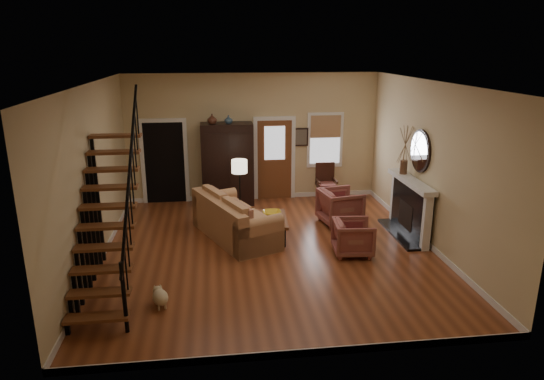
{
  "coord_description": "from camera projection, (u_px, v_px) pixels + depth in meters",
  "views": [
    {
      "loc": [
        -1.06,
        -8.9,
        3.94
      ],
      "look_at": [
        0.1,
        0.4,
        1.15
      ],
      "focal_mm": 32.0,
      "sensor_mm": 36.0,
      "label": 1
    }
  ],
  "objects": [
    {
      "name": "side_chair",
      "position": [
        327.0,
        183.0,
        12.59
      ],
      "size": [
        0.54,
        0.54,
        1.02
      ],
      "primitive_type": null,
      "color": "#371B11",
      "rests_on": "ground"
    },
    {
      "name": "fireplace",
      "position": [
        412.0,
        202.0,
        10.35
      ],
      "size": [
        0.33,
        1.95,
        2.3
      ],
      "color": "black",
      "rests_on": "ground"
    },
    {
      "name": "vase_b",
      "position": [
        228.0,
        119.0,
        11.91
      ],
      "size": [
        0.2,
        0.2,
        0.21
      ],
      "primitive_type": "imported",
      "color": "#334C60",
      "rests_on": "armoire"
    },
    {
      "name": "books",
      "position": [
        266.0,
        222.0,
        9.93
      ],
      "size": [
        0.21,
        0.29,
        0.05
      ],
      "primitive_type": null,
      "color": "beige",
      "rests_on": "coffee_table"
    },
    {
      "name": "staircase",
      "position": [
        106.0,
        200.0,
        7.69
      ],
      "size": [
        0.94,
        2.8,
        3.2
      ],
      "primitive_type": null,
      "color": "brown",
      "rests_on": "ground"
    },
    {
      "name": "room",
      "position": [
        242.0,
        159.0,
        10.91
      ],
      "size": [
        7.0,
        7.33,
        3.3
      ],
      "color": "brown",
      "rests_on": "ground"
    },
    {
      "name": "armchair_left",
      "position": [
        353.0,
        237.0,
        9.48
      ],
      "size": [
        0.82,
        0.8,
        0.69
      ],
      "primitive_type": "imported",
      "rotation": [
        0.0,
        0.0,
        1.48
      ],
      "color": "maroon",
      "rests_on": "ground"
    },
    {
      "name": "coffee_table",
      "position": [
        270.0,
        228.0,
        10.3
      ],
      "size": [
        0.77,
        1.22,
        0.45
      ],
      "primitive_type": null,
      "rotation": [
        0.0,
        0.0,
        -0.08
      ],
      "color": "brown",
      "rests_on": "ground"
    },
    {
      "name": "armchair_right",
      "position": [
        340.0,
        207.0,
        11.11
      ],
      "size": [
        1.02,
        1.0,
        0.81
      ],
      "primitive_type": "imported",
      "rotation": [
        0.0,
        0.0,
        1.75
      ],
      "color": "maroon",
      "rests_on": "ground"
    },
    {
      "name": "bowl",
      "position": [
        272.0,
        213.0,
        10.38
      ],
      "size": [
        0.4,
        0.4,
        0.1
      ],
      "primitive_type": "imported",
      "color": "gold",
      "rests_on": "coffee_table"
    },
    {
      "name": "dog",
      "position": [
        160.0,
        298.0,
        7.59
      ],
      "size": [
        0.35,
        0.45,
        0.29
      ],
      "primitive_type": null,
      "rotation": [
        0.0,
        0.0,
        0.3
      ],
      "color": "beige",
      "rests_on": "ground"
    },
    {
      "name": "sofa",
      "position": [
        235.0,
        218.0,
        10.28
      ],
      "size": [
        1.86,
        2.56,
        0.88
      ],
      "primitive_type": null,
      "rotation": [
        0.0,
        0.0,
        0.41
      ],
      "color": "tan",
      "rests_on": "ground"
    },
    {
      "name": "vase_a",
      "position": [
        212.0,
        119.0,
        11.85
      ],
      "size": [
        0.24,
        0.24,
        0.25
      ],
      "primitive_type": "imported",
      "color": "#4C2619",
      "rests_on": "armoire"
    },
    {
      "name": "floor_lamp",
      "position": [
        240.0,
        193.0,
        10.9
      ],
      "size": [
        0.4,
        0.4,
        1.53
      ],
      "primitive_type": null,
      "rotation": [
        0.0,
        0.0,
        0.14
      ],
      "color": "black",
      "rests_on": "ground"
    },
    {
      "name": "armoire",
      "position": [
        227.0,
        164.0,
        12.33
      ],
      "size": [
        1.3,
        0.6,
        2.1
      ],
      "primitive_type": null,
      "color": "black",
      "rests_on": "ground"
    }
  ]
}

